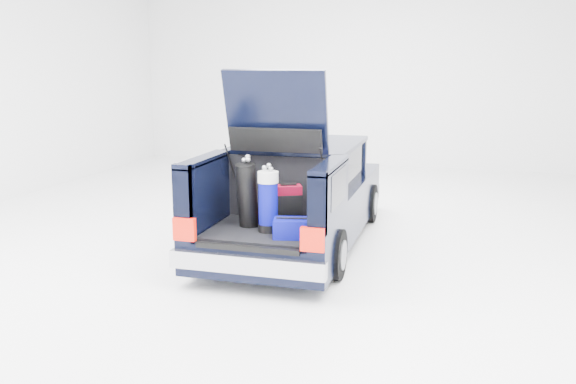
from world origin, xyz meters
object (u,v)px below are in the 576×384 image
(blue_duffel, at_px, (293,228))
(red_suitcase, at_px, (288,205))
(blue_golf_bag, at_px, (268,201))
(car, at_px, (299,196))
(black_golf_bag, at_px, (247,195))

(blue_duffel, bearing_deg, red_suitcase, 99.14)
(blue_golf_bag, bearing_deg, car, 102.54)
(blue_golf_bag, bearing_deg, black_golf_bag, 166.65)
(car, relative_size, blue_golf_bag, 5.73)
(black_golf_bag, xyz_separation_m, blue_golf_bag, (0.31, -0.14, -0.02))
(red_suitcase, height_order, blue_duffel, red_suitcase)
(red_suitcase, relative_size, blue_golf_bag, 0.63)
(blue_duffel, bearing_deg, black_golf_bag, 143.84)
(black_golf_bag, bearing_deg, blue_golf_bag, -11.53)
(car, xyz_separation_m, blue_duffel, (0.41, -1.84, 0.03))
(car, xyz_separation_m, black_golf_bag, (-0.24, -1.55, 0.32))
(black_golf_bag, bearing_deg, car, 93.15)
(red_suitcase, xyz_separation_m, black_golf_bag, (-0.45, -0.24, 0.15))
(black_golf_bag, relative_size, blue_duffel, 1.76)
(car, distance_m, blue_golf_bag, 1.71)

